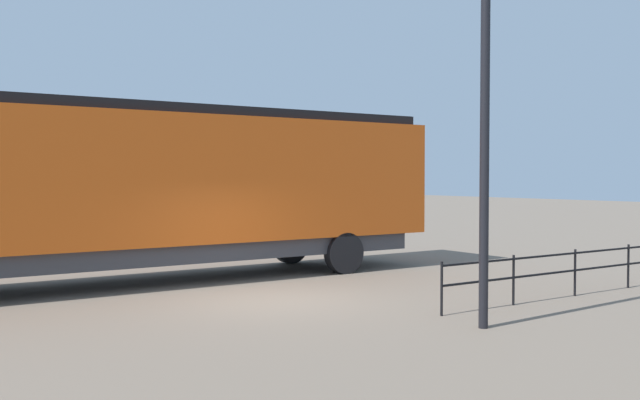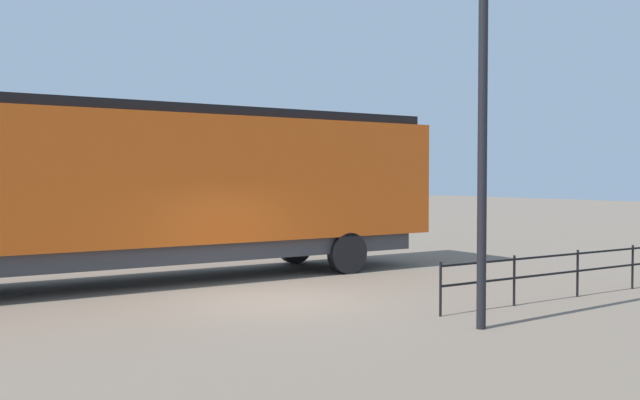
# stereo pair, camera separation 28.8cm
# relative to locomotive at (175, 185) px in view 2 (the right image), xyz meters

# --- Properties ---
(ground_plane) EXTENTS (120.00, 120.00, 0.00)m
(ground_plane) POSITION_rel_locomotive_xyz_m (3.89, 0.64, -2.39)
(ground_plane) COLOR #756656
(locomotive) EXTENTS (3.03, 15.20, 4.29)m
(locomotive) POSITION_rel_locomotive_xyz_m (0.00, 0.00, 0.00)
(locomotive) COLOR #D15114
(locomotive) RESTS_ON ground_plane
(lamp_post) EXTENTS (0.53, 0.53, 7.12)m
(lamp_post) POSITION_rel_locomotive_xyz_m (8.22, 2.24, 2.58)
(lamp_post) COLOR black
(lamp_post) RESTS_ON ground_plane
(platform_fence) EXTENTS (0.05, 7.95, 1.01)m
(platform_fence) POSITION_rel_locomotive_xyz_m (7.04, 6.34, -1.72)
(platform_fence) COLOR black
(platform_fence) RESTS_ON ground_plane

